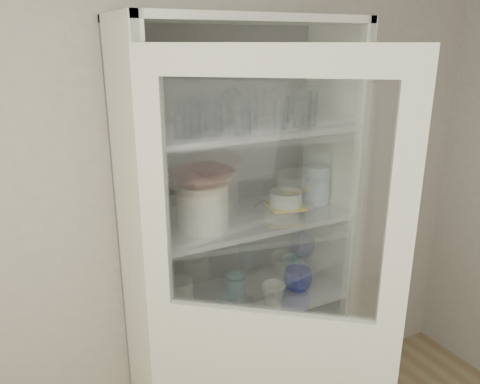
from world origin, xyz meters
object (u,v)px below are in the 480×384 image
pantry_cabinet (234,274)px  white_canister (180,295)px  plate_stack_back (191,208)px  measuring_cups (240,303)px  cupboard_door (269,365)px  terracotta_bowl (202,176)px  tin_box (289,345)px  mug_teal (291,266)px  goblet_1 (233,103)px  mug_white (273,294)px  teal_jar (235,285)px  yellow_trivet (285,206)px  goblet_2 (230,104)px  cream_dish (229,362)px  white_ramekin (286,198)px  mug_blue (298,280)px  cream_bowl (202,191)px  grey_bowl_stack (315,184)px  plate_stack_front (203,213)px  goblet_3 (272,102)px  goblet_0 (140,108)px  glass_platter (285,209)px

pantry_cabinet → white_canister: (-0.29, -0.05, -0.01)m
plate_stack_back → measuring_cups: bearing=-50.2°
measuring_cups → cupboard_door: bearing=-103.4°
cupboard_door → terracotta_bowl: cupboard_door is taller
white_canister → tin_box: white_canister is taller
mug_teal → goblet_1: bearing=169.8°
pantry_cabinet → mug_white: (0.10, -0.20, -0.03)m
teal_jar → plate_stack_back: bearing=156.2°
yellow_trivet → goblet_2: bearing=151.2°
pantry_cabinet → teal_jar: (-0.02, -0.05, -0.02)m
cream_dish → tin_box: 0.34m
white_ramekin → mug_white: bearing=-139.0°
goblet_1 → measuring_cups: (-0.08, -0.21, -0.86)m
pantry_cabinet → tin_box: bearing=-14.8°
goblet_1 → mug_blue: bearing=-41.0°
cupboard_door → measuring_cups: size_ratio=20.47×
cream_bowl → white_canister: (-0.10, 0.06, -0.49)m
terracotta_bowl → cream_bowl: bearing=180.0°
grey_bowl_stack → white_canister: 0.82m
cupboard_door → grey_bowl_stack: 0.89m
grey_bowl_stack → white_ramekin: bearing=-168.9°
plate_stack_front → tin_box: plate_stack_front is taller
pantry_cabinet → grey_bowl_stack: pantry_cabinet is taller
cream_dish → grey_bowl_stack: bearing=-0.5°
goblet_3 → white_ramekin: bearing=-79.1°
yellow_trivet → tin_box: (0.07, 0.02, -0.79)m
plate_stack_back → white_canister: 0.39m
plate_stack_back → tin_box: size_ratio=1.11×
teal_jar → white_canister: 0.27m
goblet_0 → white_ramekin: goblet_0 is taller
mug_blue → mug_teal: (0.06, 0.14, -0.01)m
goblet_1 → cream_bowl: bearing=-143.9°
white_canister → tin_box: (0.58, -0.03, -0.44)m
cream_bowl → mug_white: bearing=-17.9°
glass_platter → goblet_3: bearing=100.9°
mug_blue → grey_bowl_stack: bearing=54.9°
plate_stack_back → grey_bowl_stack: bearing=-7.8°
yellow_trivet → mug_teal: bearing=40.6°
yellow_trivet → white_canister: yellow_trivet is taller
plate_stack_back → measuring_cups: (0.15, -0.18, -0.42)m
pantry_cabinet → white_canister: bearing=-170.6°
yellow_trivet → white_ramekin: white_ramekin is taller
white_ramekin → cream_bowl: bearing=-178.6°
plate_stack_back → white_canister: (-0.10, -0.07, -0.37)m
goblet_0 → measuring_cups: bearing=-32.6°
goblet_2 → plate_stack_back: size_ratio=0.78×
cream_bowl → white_canister: 0.50m
glass_platter → plate_stack_front: bearing=-178.6°
cream_dish → plate_stack_front: bearing=-159.6°
cupboard_door → grey_bowl_stack: bearing=80.9°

